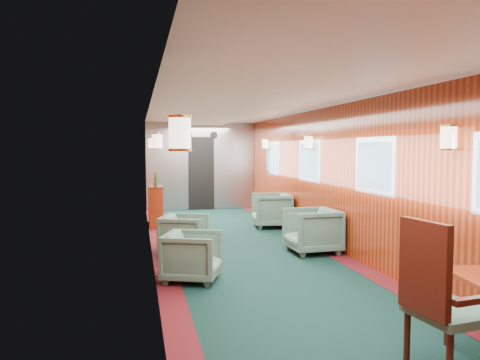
{
  "coord_description": "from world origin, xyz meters",
  "views": [
    {
      "loc": [
        -1.7,
        -6.91,
        1.69
      ],
      "look_at": [
        0.0,
        0.86,
        1.15
      ],
      "focal_mm": 35.0,
      "sensor_mm": 36.0,
      "label": 1
    }
  ],
  "objects_px": {
    "armchair_left_far": "(185,234)",
    "armchair_right_near": "(312,231)",
    "armchair_left_near": "(192,256)",
    "armchair_right_far": "(272,210)",
    "side_chair": "(439,296)",
    "credenza": "(155,205)"
  },
  "relations": [
    {
      "from": "side_chair",
      "to": "credenza",
      "type": "xyz_separation_m",
      "value": [
        -1.72,
        7.47,
        -0.2
      ]
    },
    {
      "from": "armchair_left_far",
      "to": "armchair_right_near",
      "type": "relative_size",
      "value": 0.88
    },
    {
      "from": "side_chair",
      "to": "armchair_left_far",
      "type": "xyz_separation_m",
      "value": [
        -1.37,
        4.52,
        -0.33
      ]
    },
    {
      "from": "armchair_right_near",
      "to": "side_chair",
      "type": "bearing_deg",
      "value": -10.76
    },
    {
      "from": "armchair_left_near",
      "to": "armchair_right_far",
      "type": "height_order",
      "value": "armchair_right_far"
    },
    {
      "from": "side_chair",
      "to": "armchair_right_far",
      "type": "bearing_deg",
      "value": 76.29
    },
    {
      "from": "armchair_left_far",
      "to": "armchair_left_near",
      "type": "bearing_deg",
      "value": -160.9
    },
    {
      "from": "armchair_left_near",
      "to": "armchair_left_far",
      "type": "bearing_deg",
      "value": 18.62
    },
    {
      "from": "credenza",
      "to": "armchair_right_far",
      "type": "relative_size",
      "value": 1.44
    },
    {
      "from": "armchair_left_far",
      "to": "credenza",
      "type": "bearing_deg",
      "value": 27.64
    },
    {
      "from": "credenza",
      "to": "armchair_right_near",
      "type": "distance_m",
      "value": 4.06
    },
    {
      "from": "armchair_left_far",
      "to": "armchair_right_near",
      "type": "height_order",
      "value": "armchair_right_near"
    },
    {
      "from": "armchair_right_near",
      "to": "armchair_right_far",
      "type": "bearing_deg",
      "value": 177.14
    },
    {
      "from": "armchair_left_far",
      "to": "armchair_right_far",
      "type": "bearing_deg",
      "value": -22.8
    },
    {
      "from": "side_chair",
      "to": "armchair_left_far",
      "type": "distance_m",
      "value": 4.73
    },
    {
      "from": "side_chair",
      "to": "credenza",
      "type": "height_order",
      "value": "side_chair"
    },
    {
      "from": "armchair_left_near",
      "to": "armchair_left_far",
      "type": "height_order",
      "value": "armchair_left_far"
    },
    {
      "from": "armchair_right_near",
      "to": "armchair_left_far",
      "type": "bearing_deg",
      "value": -101.22
    },
    {
      "from": "armchair_left_near",
      "to": "armchair_right_far",
      "type": "relative_size",
      "value": 0.86
    },
    {
      "from": "side_chair",
      "to": "armchair_left_far",
      "type": "height_order",
      "value": "side_chair"
    },
    {
      "from": "credenza",
      "to": "armchair_left_far",
      "type": "relative_size",
      "value": 1.65
    },
    {
      "from": "credenza",
      "to": "armchair_right_far",
      "type": "height_order",
      "value": "credenza"
    }
  ]
}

